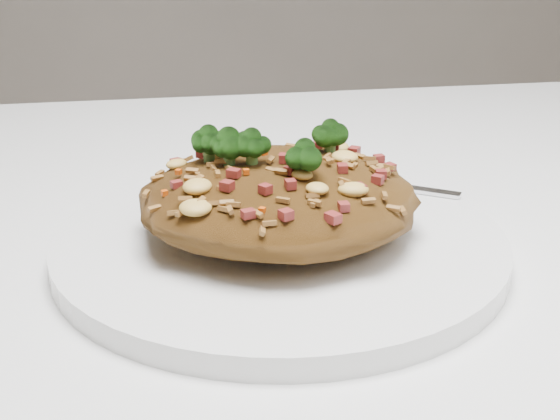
# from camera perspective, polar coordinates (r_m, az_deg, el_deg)

# --- Properties ---
(dining_table) EXTENTS (1.20, 0.80, 0.75)m
(dining_table) POSITION_cam_1_polar(r_m,az_deg,el_deg) (0.54, 8.64, -11.40)
(dining_table) COLOR white
(dining_table) RESTS_ON ground
(plate) EXTENTS (0.27, 0.27, 0.01)m
(plate) POSITION_cam_1_polar(r_m,az_deg,el_deg) (0.47, -0.00, -2.47)
(plate) COLOR white
(plate) RESTS_ON dining_table
(fried_rice) EXTENTS (0.16, 0.15, 0.07)m
(fried_rice) POSITION_cam_1_polar(r_m,az_deg,el_deg) (0.46, -0.04, 1.75)
(fried_rice) COLOR brown
(fried_rice) RESTS_ON plate
(fork) EXTENTS (0.14, 0.10, 0.00)m
(fork) POSITION_cam_1_polar(r_m,az_deg,el_deg) (0.55, 5.60, 2.13)
(fork) COLOR silver
(fork) RESTS_ON plate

